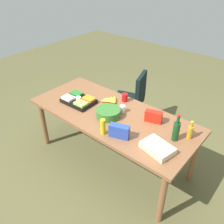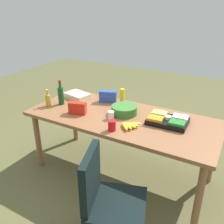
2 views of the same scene
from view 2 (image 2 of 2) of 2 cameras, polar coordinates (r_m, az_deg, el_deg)
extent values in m
plane|color=brown|center=(3.21, 2.04, -13.87)|extent=(10.00, 10.00, 0.00)
cube|color=brown|center=(2.80, 2.27, -1.39)|extent=(2.17, 0.94, 0.04)
cylinder|color=brown|center=(3.26, -16.91, -6.36)|extent=(0.07, 0.07, 0.75)
cylinder|color=brown|center=(2.47, 19.69, -18.09)|extent=(0.07, 0.07, 0.75)
cylinder|color=brown|center=(3.75, -8.75, -1.34)|extent=(0.07, 0.07, 0.75)
cylinder|color=brown|center=(3.08, 22.49, -9.21)|extent=(0.07, 0.07, 0.75)
cylinder|color=gray|center=(2.34, 1.11, -24.36)|extent=(0.06, 0.06, 0.36)
cube|color=black|center=(2.21, 1.15, -21.31)|extent=(0.61, 0.61, 0.09)
cube|color=black|center=(2.06, -5.06, -14.99)|extent=(0.20, 0.43, 0.47)
cylinder|color=#356F2C|center=(2.83, 2.87, 0.49)|extent=(0.35, 0.35, 0.10)
cylinder|color=yellow|center=(3.13, 2.42, 3.79)|extent=(0.06, 0.06, 0.19)
cylinder|color=white|center=(2.71, -0.25, -0.72)|extent=(0.08, 0.08, 0.09)
cube|color=beige|center=(3.34, -8.07, 3.81)|extent=(0.36, 0.28, 0.07)
cube|color=black|center=(2.68, 12.88, -2.12)|extent=(0.43, 0.32, 0.05)
cube|color=orange|center=(2.63, 10.11, -1.51)|extent=(0.16, 0.13, 0.03)
cube|color=#26732B|center=(2.58, 15.00, -2.49)|extent=(0.16, 0.13, 0.03)
cube|color=#9DCF57|center=(2.76, 11.05, -0.28)|extent=(0.16, 0.13, 0.03)
cube|color=silver|center=(2.71, 15.71, -1.20)|extent=(0.16, 0.13, 0.03)
cylinder|color=white|center=(2.67, 12.96, -1.29)|extent=(0.07, 0.07, 0.04)
cube|color=red|center=(2.85, -8.09, 0.91)|extent=(0.21, 0.14, 0.14)
cylinder|color=red|center=(2.47, -0.02, -3.16)|extent=(0.09, 0.09, 0.11)
cylinder|color=gold|center=(3.14, -14.73, 2.64)|extent=(0.07, 0.07, 0.15)
cylinder|color=gold|center=(3.11, -14.93, 4.38)|extent=(0.03, 0.03, 0.06)
cylinder|color=gold|center=(3.10, -15.00, 4.98)|extent=(0.04, 0.04, 0.01)
cube|color=#2948AD|center=(3.16, -0.96, 3.61)|extent=(0.23, 0.15, 0.15)
cylinder|color=#16431D|center=(3.15, -11.86, 3.70)|extent=(0.09, 0.09, 0.22)
cylinder|color=#16431D|center=(3.10, -12.10, 6.34)|extent=(0.04, 0.04, 0.09)
cylinder|color=red|center=(3.09, -12.18, 7.20)|extent=(0.04, 0.04, 0.01)
ellipsoid|color=yellow|center=(2.51, 3.00, -3.40)|extent=(0.14, 0.15, 0.04)
ellipsoid|color=gold|center=(2.53, 3.50, -3.26)|extent=(0.17, 0.12, 0.04)
ellipsoid|color=yellow|center=(2.54, 4.02, -3.12)|extent=(0.17, 0.06, 0.04)
ellipsoid|color=yellow|center=(2.55, 4.54, -2.99)|extent=(0.17, 0.05, 0.04)
ellipsoid|color=yellow|center=(2.57, 5.02, -2.84)|extent=(0.16, 0.13, 0.04)
camera|label=1|loc=(4.99, -4.75, 29.69)|focal=38.35mm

